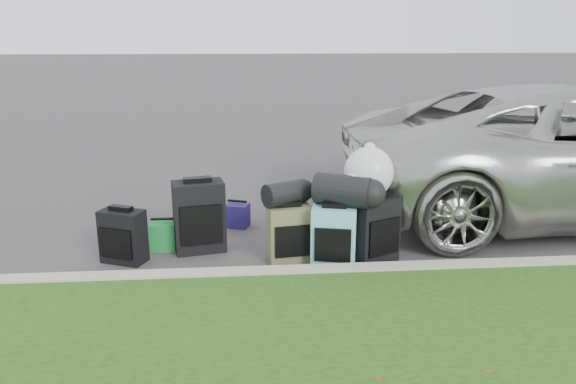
{
  "coord_description": "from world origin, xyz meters",
  "views": [
    {
      "loc": [
        -0.59,
        -5.81,
        2.26
      ],
      "look_at": [
        -0.1,
        0.2,
        0.55
      ],
      "focal_mm": 35.0,
      "sensor_mm": 36.0,
      "label": 1
    }
  ],
  "objects": [
    {
      "name": "duffel_left",
      "position": [
        -0.17,
        -0.4,
        0.71
      ],
      "size": [
        0.51,
        0.42,
        0.24
      ],
      "primitive_type": "cylinder",
      "rotation": [
        0.0,
        1.57,
        0.49
      ],
      "color": "black",
      "rests_on": "suitcase_olive"
    },
    {
      "name": "suitcase_large_black_left",
      "position": [
        -1.07,
        -0.08,
        0.38
      ],
      "size": [
        0.58,
        0.42,
        0.76
      ],
      "primitive_type": "cube",
      "rotation": [
        0.0,
        0.0,
        0.2
      ],
      "color": "black",
      "rests_on": "ground"
    },
    {
      "name": "duffel_right",
      "position": [
        0.38,
        -0.57,
        0.78
      ],
      "size": [
        0.64,
        0.54,
        0.31
      ],
      "primitive_type": "cylinder",
      "rotation": [
        0.0,
        1.57,
        -0.49
      ],
      "color": "black",
      "rests_on": "suitcase_teal"
    },
    {
      "name": "ground",
      "position": [
        0.0,
        0.0,
        0.0
      ],
      "size": [
        120.0,
        120.0,
        0.0
      ],
      "primitive_type": "plane",
      "color": "#383535",
      "rests_on": "ground"
    },
    {
      "name": "trash_bag",
      "position": [
        0.66,
        -0.46,
        0.92
      ],
      "size": [
        0.5,
        0.5,
        0.5
      ],
      "primitive_type": "sphere",
      "color": "silver",
      "rests_on": "suitcase_large_black_right"
    },
    {
      "name": "tote_navy",
      "position": [
        -0.68,
        0.65,
        0.14
      ],
      "size": [
        0.32,
        0.28,
        0.28
      ],
      "primitive_type": "cube",
      "rotation": [
        0.0,
        0.0,
        -0.34
      ],
      "color": "navy",
      "rests_on": "ground"
    },
    {
      "name": "tote_green",
      "position": [
        -1.47,
        -0.03,
        0.15
      ],
      "size": [
        0.27,
        0.22,
        0.31
      ],
      "primitive_type": "cube",
      "rotation": [
        0.0,
        0.0,
        -0.0
      ],
      "color": "#1B7D33",
      "rests_on": "ground"
    },
    {
      "name": "suitcase_teal",
      "position": [
        0.29,
        -0.63,
        0.31
      ],
      "size": [
        0.48,
        0.35,
        0.62
      ],
      "primitive_type": "cube",
      "rotation": [
        0.0,
        0.0,
        -0.23
      ],
      "color": "teal",
      "rests_on": "ground"
    },
    {
      "name": "suitcase_small_black",
      "position": [
        -1.83,
        -0.34,
        0.27
      ],
      "size": [
        0.5,
        0.39,
        0.55
      ],
      "primitive_type": "cube",
      "rotation": [
        0.0,
        0.0,
        -0.4
      ],
      "color": "black",
      "rests_on": "ground"
    },
    {
      "name": "suitcase_large_black_right",
      "position": [
        0.73,
        -0.52,
        0.34
      ],
      "size": [
        0.52,
        0.44,
        0.67
      ],
      "primitive_type": "cube",
      "rotation": [
        0.0,
        0.0,
        0.46
      ],
      "color": "black",
      "rests_on": "ground"
    },
    {
      "name": "suitcase_olive",
      "position": [
        -0.14,
        -0.45,
        0.29
      ],
      "size": [
        0.46,
        0.33,
        0.59
      ],
      "primitive_type": "cube",
      "rotation": [
        0.0,
        0.0,
        0.14
      ],
      "color": "#48482D",
      "rests_on": "ground"
    },
    {
      "name": "curb",
      "position": [
        0.0,
        -1.0,
        0.07
      ],
      "size": [
        120.0,
        0.18,
        0.15
      ],
      "primitive_type": "cube",
      "color": "#9E937F",
      "rests_on": "ground"
    }
  ]
}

